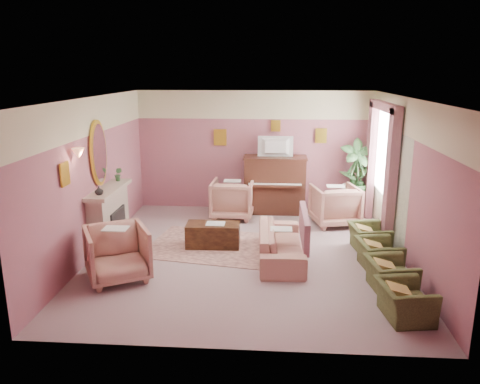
# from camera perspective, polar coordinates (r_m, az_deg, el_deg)

# --- Properties ---
(floor) EXTENTS (5.50, 6.00, 0.01)m
(floor) POSITION_cam_1_polar(r_m,az_deg,el_deg) (8.59, 0.82, -7.61)
(floor) COLOR gray
(floor) RESTS_ON ground
(ceiling) EXTENTS (5.50, 6.00, 0.01)m
(ceiling) POSITION_cam_1_polar(r_m,az_deg,el_deg) (7.96, 0.90, 11.39)
(ceiling) COLOR white
(ceiling) RESTS_ON wall_back
(wall_back) EXTENTS (5.50, 0.02, 2.80)m
(wall_back) POSITION_cam_1_polar(r_m,az_deg,el_deg) (11.10, 1.73, 5.03)
(wall_back) COLOR #7F5166
(wall_back) RESTS_ON floor
(wall_front) EXTENTS (5.50, 0.02, 2.80)m
(wall_front) POSITION_cam_1_polar(r_m,az_deg,el_deg) (5.29, -0.98, -5.84)
(wall_front) COLOR #7F5166
(wall_front) RESTS_ON floor
(wall_left) EXTENTS (0.02, 6.00, 2.80)m
(wall_left) POSITION_cam_1_polar(r_m,az_deg,el_deg) (8.75, -17.44, 1.75)
(wall_left) COLOR #7F5166
(wall_left) RESTS_ON floor
(wall_right) EXTENTS (0.02, 6.00, 2.80)m
(wall_right) POSITION_cam_1_polar(r_m,az_deg,el_deg) (8.47, 19.78, 1.14)
(wall_right) COLOR #7F5166
(wall_right) RESTS_ON floor
(picture_rail_band) EXTENTS (5.50, 0.01, 0.65)m
(picture_rail_band) POSITION_cam_1_polar(r_m,az_deg,el_deg) (10.96, 1.77, 10.57)
(picture_rail_band) COLOR beige
(picture_rail_band) RESTS_ON wall_back
(stripe_panel) EXTENTS (0.01, 3.00, 2.15)m
(stripe_panel) POSITION_cam_1_polar(r_m,az_deg,el_deg) (9.76, 17.55, 1.07)
(stripe_panel) COLOR #B2B89E
(stripe_panel) RESTS_ON wall_right
(fireplace_surround) EXTENTS (0.30, 1.40, 1.10)m
(fireplace_surround) POSITION_cam_1_polar(r_m,az_deg,el_deg) (9.09, -15.64, -3.20)
(fireplace_surround) COLOR tan
(fireplace_surround) RESTS_ON floor
(fireplace_inset) EXTENTS (0.18, 0.72, 0.68)m
(fireplace_inset) POSITION_cam_1_polar(r_m,az_deg,el_deg) (9.10, -14.98, -4.13)
(fireplace_inset) COLOR black
(fireplace_inset) RESTS_ON floor
(fire_ember) EXTENTS (0.06, 0.54, 0.10)m
(fire_ember) POSITION_cam_1_polar(r_m,az_deg,el_deg) (9.15, -14.67, -5.20)
(fire_ember) COLOR #FA5100
(fire_ember) RESTS_ON floor
(mantel_shelf) EXTENTS (0.40, 1.55, 0.07)m
(mantel_shelf) POSITION_cam_1_polar(r_m,az_deg,el_deg) (8.93, -15.71, 0.28)
(mantel_shelf) COLOR tan
(mantel_shelf) RESTS_ON fireplace_surround
(hearth) EXTENTS (0.55, 1.50, 0.02)m
(hearth) POSITION_cam_1_polar(r_m,az_deg,el_deg) (9.20, -14.23, -6.44)
(hearth) COLOR tan
(hearth) RESTS_ON floor
(mirror_frame) EXTENTS (0.04, 0.72, 1.20)m
(mirror_frame) POSITION_cam_1_polar(r_m,az_deg,el_deg) (8.84, -16.87, 4.56)
(mirror_frame) COLOR yellow
(mirror_frame) RESTS_ON wall_left
(mirror_glass) EXTENTS (0.01, 0.60, 1.06)m
(mirror_glass) POSITION_cam_1_polar(r_m,az_deg,el_deg) (8.83, -16.72, 4.57)
(mirror_glass) COLOR white
(mirror_glass) RESTS_ON wall_left
(sconce_shade) EXTENTS (0.20, 0.20, 0.16)m
(sconce_shade) POSITION_cam_1_polar(r_m,az_deg,el_deg) (7.82, -19.10, 4.48)
(sconce_shade) COLOR #FE9D69
(sconce_shade) RESTS_ON wall_left
(piano) EXTENTS (1.40, 0.60, 1.30)m
(piano) POSITION_cam_1_polar(r_m,az_deg,el_deg) (10.93, 4.25, 0.83)
(piano) COLOR #422118
(piano) RESTS_ON floor
(piano_keyshelf) EXTENTS (1.30, 0.12, 0.06)m
(piano_keyshelf) POSITION_cam_1_polar(r_m,az_deg,el_deg) (10.57, 4.26, 0.75)
(piano_keyshelf) COLOR #422118
(piano_keyshelf) RESTS_ON piano
(piano_keys) EXTENTS (1.20, 0.08, 0.02)m
(piano_keys) POSITION_cam_1_polar(r_m,az_deg,el_deg) (10.56, 4.27, 0.96)
(piano_keys) COLOR white
(piano_keys) RESTS_ON piano
(piano_top) EXTENTS (1.45, 0.65, 0.04)m
(piano_top) POSITION_cam_1_polar(r_m,az_deg,el_deg) (10.79, 4.32, 4.24)
(piano_top) COLOR #422118
(piano_top) RESTS_ON piano
(television) EXTENTS (0.80, 0.12, 0.48)m
(television) POSITION_cam_1_polar(r_m,az_deg,el_deg) (10.69, 4.35, 5.72)
(television) COLOR black
(television) RESTS_ON piano
(print_back_left) EXTENTS (0.30, 0.03, 0.38)m
(print_back_left) POSITION_cam_1_polar(r_m,az_deg,el_deg) (11.07, -2.43, 6.68)
(print_back_left) COLOR yellow
(print_back_left) RESTS_ON wall_back
(print_back_right) EXTENTS (0.26, 0.03, 0.34)m
(print_back_right) POSITION_cam_1_polar(r_m,az_deg,el_deg) (11.05, 9.85, 6.78)
(print_back_right) COLOR yellow
(print_back_right) RESTS_ON wall_back
(print_back_mid) EXTENTS (0.22, 0.03, 0.26)m
(print_back_mid) POSITION_cam_1_polar(r_m,az_deg,el_deg) (10.97, 4.38, 8.05)
(print_back_mid) COLOR yellow
(print_back_mid) RESTS_ON wall_back
(print_left_wall) EXTENTS (0.03, 0.28, 0.36)m
(print_left_wall) POSITION_cam_1_polar(r_m,az_deg,el_deg) (7.59, -20.58, 2.06)
(print_left_wall) COLOR yellow
(print_left_wall) RESTS_ON wall_left
(window_blind) EXTENTS (0.03, 1.40, 1.80)m
(window_blind) POSITION_cam_1_polar(r_m,az_deg,el_deg) (9.87, 17.30, 4.94)
(window_blind) COLOR silver
(window_blind) RESTS_ON wall_right
(curtain_left) EXTENTS (0.16, 0.34, 2.60)m
(curtain_left) POSITION_cam_1_polar(r_m,az_deg,el_deg) (9.05, 17.90, 1.48)
(curtain_left) COLOR #935966
(curtain_left) RESTS_ON floor
(curtain_right) EXTENTS (0.16, 0.34, 2.60)m
(curtain_right) POSITION_cam_1_polar(r_m,az_deg,el_deg) (10.81, 15.65, 3.70)
(curtain_right) COLOR #935966
(curtain_right) RESTS_ON floor
(pelmet) EXTENTS (0.16, 2.20, 0.16)m
(pelmet) POSITION_cam_1_polar(r_m,az_deg,el_deg) (9.76, 17.22, 9.94)
(pelmet) COLOR #935966
(pelmet) RESTS_ON wall_right
(mantel_plant) EXTENTS (0.16, 0.16, 0.28)m
(mantel_plant) POSITION_cam_1_polar(r_m,az_deg,el_deg) (9.39, -14.62, 2.11)
(mantel_plant) COLOR #305C2F
(mantel_plant) RESTS_ON mantel_shelf
(mantel_vase) EXTENTS (0.16, 0.16, 0.16)m
(mantel_vase) POSITION_cam_1_polar(r_m,az_deg,el_deg) (8.44, -16.82, 0.16)
(mantel_vase) COLOR beige
(mantel_vase) RESTS_ON mantel_shelf
(area_rug) EXTENTS (2.77, 2.19, 0.01)m
(area_rug) POSITION_cam_1_polar(r_m,az_deg,el_deg) (8.98, -2.96, -6.57)
(area_rug) COLOR #A4756C
(area_rug) RESTS_ON floor
(coffee_table) EXTENTS (1.01, 0.52, 0.45)m
(coffee_table) POSITION_cam_1_polar(r_m,az_deg,el_deg) (8.90, -3.30, -5.25)
(coffee_table) COLOR #341D0F
(coffee_table) RESTS_ON floor
(table_paper) EXTENTS (0.35, 0.28, 0.01)m
(table_paper) POSITION_cam_1_polar(r_m,az_deg,el_deg) (8.82, -3.00, -3.86)
(table_paper) COLOR silver
(table_paper) RESTS_ON coffee_table
(sofa) EXTENTS (0.65, 1.94, 0.78)m
(sofa) POSITION_cam_1_polar(r_m,az_deg,el_deg) (8.30, 5.02, -5.57)
(sofa) COLOR tan
(sofa) RESTS_ON floor
(sofa_throw) EXTENTS (0.10, 1.47, 0.54)m
(sofa_throw) POSITION_cam_1_polar(r_m,az_deg,el_deg) (8.25, 7.84, -4.25)
(sofa_throw) COLOR #935966
(sofa_throw) RESTS_ON sofa
(floral_armchair_left) EXTENTS (0.92, 0.92, 0.96)m
(floral_armchair_left) POSITION_cam_1_polar(r_m,az_deg,el_deg) (10.55, -0.92, -0.59)
(floral_armchair_left) COLOR tan
(floral_armchair_left) RESTS_ON floor
(floral_armchair_right) EXTENTS (0.92, 0.92, 0.96)m
(floral_armchair_right) POSITION_cam_1_polar(r_m,az_deg,el_deg) (10.26, 11.50, -1.32)
(floral_armchair_right) COLOR tan
(floral_armchair_right) RESTS_ON floor
(floral_armchair_front) EXTENTS (0.92, 0.92, 0.96)m
(floral_armchair_front) POSITION_cam_1_polar(r_m,az_deg,el_deg) (7.70, -14.75, -6.95)
(floral_armchair_front) COLOR tan
(floral_armchair_front) RESTS_ON floor
(olive_chair_a) EXTENTS (0.53, 0.75, 0.65)m
(olive_chair_a) POSITION_cam_1_polar(r_m,az_deg,el_deg) (6.78, 19.46, -11.83)
(olive_chair_a) COLOR #4B552A
(olive_chair_a) RESTS_ON floor
(olive_chair_b) EXTENTS (0.53, 0.75, 0.65)m
(olive_chair_b) POSITION_cam_1_polar(r_m,az_deg,el_deg) (7.50, 17.85, -9.08)
(olive_chair_b) COLOR #4B552A
(olive_chair_b) RESTS_ON floor
(olive_chair_c) EXTENTS (0.53, 0.75, 0.65)m
(olive_chair_c) POSITION_cam_1_polar(r_m,az_deg,el_deg) (8.24, 16.53, -6.81)
(olive_chair_c) COLOR #4B552A
(olive_chair_c) RESTS_ON floor
(olive_chair_d) EXTENTS (0.53, 0.75, 0.65)m
(olive_chair_d) POSITION_cam_1_polar(r_m,az_deg,el_deg) (8.99, 15.45, -4.91)
(olive_chair_d) COLOR #4B552A
(olive_chair_d) RESTS_ON floor
(side_table) EXTENTS (0.52, 0.52, 0.70)m
(side_table) POSITION_cam_1_polar(r_m,az_deg,el_deg) (11.12, 13.62, -0.90)
(side_table) COLOR white
(side_table) RESTS_ON floor
(side_plant_big) EXTENTS (0.30, 0.30, 0.34)m
(side_plant_big) POSITION_cam_1_polar(r_m,az_deg,el_deg) (11.00, 13.78, 1.71)
(side_plant_big) COLOR #305C2F
(side_plant_big) RESTS_ON side_table
(side_plant_small) EXTENTS (0.16, 0.16, 0.28)m
(side_plant_small) POSITION_cam_1_polar(r_m,az_deg,el_deg) (10.93, 14.48, 1.43)
(side_plant_small) COLOR #305C2F
(side_plant_small) RESTS_ON side_table
(palm_pot) EXTENTS (0.34, 0.34, 0.34)m
(palm_pot) POSITION_cam_1_polar(r_m,az_deg,el_deg) (11.04, 13.75, -2.00)
(palm_pot) COLOR #A26F4F
(palm_pot) RESTS_ON floor
(palm_plant) EXTENTS (0.76, 0.76, 1.44)m
(palm_plant) POSITION_cam_1_polar(r_m,az_deg,el_deg) (10.82, 14.03, 2.52)
(palm_plant) COLOR #305C2F
(palm_plant) RESTS_ON palm_pot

